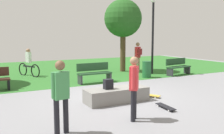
{
  "coord_description": "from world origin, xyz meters",
  "views": [
    {
      "loc": [
        -4.23,
        -7.69,
        2.14
      ],
      "look_at": [
        -0.4,
        -0.46,
        1.12
      ],
      "focal_mm": 39.54,
      "sensor_mm": 36.0,
      "label": 1
    }
  ],
  "objects_px": {
    "skateboard_by_ledge": "(165,107)",
    "trash_bin": "(147,69)",
    "backpack_on_ledge": "(108,84)",
    "lamp_post": "(153,28)",
    "park_bench_far_right": "(178,66)",
    "skateboard_spare": "(149,95)",
    "cyclist_on_bicycle": "(29,64)",
    "concrete_ledge": "(117,95)",
    "skater_performing_trick": "(134,84)",
    "pedestrian_with_backpack": "(138,54)",
    "park_bench_center_lawn": "(94,72)",
    "tree_tall_oak": "(123,19)",
    "skater_watching": "(61,92)"
  },
  "relations": [
    {
      "from": "trash_bin",
      "to": "concrete_ledge",
      "type": "bearing_deg",
      "value": -136.94
    },
    {
      "from": "skateboard_spare",
      "to": "park_bench_far_right",
      "type": "relative_size",
      "value": 0.49
    },
    {
      "from": "skater_performing_trick",
      "to": "pedestrian_with_backpack",
      "type": "xyz_separation_m",
      "value": [
        4.94,
        7.18,
        0.12
      ]
    },
    {
      "from": "lamp_post",
      "to": "trash_bin",
      "type": "relative_size",
      "value": 4.98
    },
    {
      "from": "skater_performing_trick",
      "to": "lamp_post",
      "type": "relative_size",
      "value": 0.38
    },
    {
      "from": "concrete_ledge",
      "to": "skateboard_spare",
      "type": "distance_m",
      "value": 1.36
    },
    {
      "from": "tree_tall_oak",
      "to": "skater_watching",
      "type": "bearing_deg",
      "value": -128.13
    },
    {
      "from": "skateboard_spare",
      "to": "skateboard_by_ledge",
      "type": "bearing_deg",
      "value": -107.49
    },
    {
      "from": "skateboard_by_ledge",
      "to": "trash_bin",
      "type": "bearing_deg",
      "value": 59.93
    },
    {
      "from": "skateboard_spare",
      "to": "trash_bin",
      "type": "distance_m",
      "value": 4.15
    },
    {
      "from": "skateboard_by_ledge",
      "to": "park_bench_far_right",
      "type": "height_order",
      "value": "park_bench_far_right"
    },
    {
      "from": "skateboard_spare",
      "to": "cyclist_on_bicycle",
      "type": "distance_m",
      "value": 7.4
    },
    {
      "from": "skateboard_by_ledge",
      "to": "tree_tall_oak",
      "type": "relative_size",
      "value": 0.19
    },
    {
      "from": "backpack_on_ledge",
      "to": "lamp_post",
      "type": "relative_size",
      "value": 0.08
    },
    {
      "from": "skater_performing_trick",
      "to": "park_bench_center_lawn",
      "type": "height_order",
      "value": "skater_performing_trick"
    },
    {
      "from": "cyclist_on_bicycle",
      "to": "park_bench_far_right",
      "type": "bearing_deg",
      "value": -24.62
    },
    {
      "from": "backpack_on_ledge",
      "to": "concrete_ledge",
      "type": "bearing_deg",
      "value": 178.73
    },
    {
      "from": "park_bench_far_right",
      "to": "concrete_ledge",
      "type": "bearing_deg",
      "value": -149.52
    },
    {
      "from": "skater_watching",
      "to": "trash_bin",
      "type": "xyz_separation_m",
      "value": [
        6.07,
        5.24,
        -0.52
      ]
    },
    {
      "from": "skater_performing_trick",
      "to": "trash_bin",
      "type": "relative_size",
      "value": 1.91
    },
    {
      "from": "park_bench_center_lawn",
      "to": "tree_tall_oak",
      "type": "relative_size",
      "value": 0.37
    },
    {
      "from": "backpack_on_ledge",
      "to": "park_bench_center_lawn",
      "type": "bearing_deg",
      "value": -106.45
    },
    {
      "from": "cyclist_on_bicycle",
      "to": "lamp_post",
      "type": "bearing_deg",
      "value": -21.47
    },
    {
      "from": "skateboard_by_ledge",
      "to": "tree_tall_oak",
      "type": "xyz_separation_m",
      "value": [
        2.86,
        7.4,
        3.1
      ]
    },
    {
      "from": "backpack_on_ledge",
      "to": "park_bench_center_lawn",
      "type": "height_order",
      "value": "park_bench_center_lawn"
    },
    {
      "from": "trash_bin",
      "to": "pedestrian_with_backpack",
      "type": "distance_m",
      "value": 2.21
    },
    {
      "from": "park_bench_center_lawn",
      "to": "skateboard_by_ledge",
      "type": "bearing_deg",
      "value": -87.56
    },
    {
      "from": "concrete_ledge",
      "to": "trash_bin",
      "type": "height_order",
      "value": "trash_bin"
    },
    {
      "from": "skater_watching",
      "to": "trash_bin",
      "type": "height_order",
      "value": "skater_watching"
    },
    {
      "from": "skateboard_spare",
      "to": "tree_tall_oak",
      "type": "height_order",
      "value": "tree_tall_oak"
    },
    {
      "from": "backpack_on_ledge",
      "to": "trash_bin",
      "type": "bearing_deg",
      "value": -139.23
    },
    {
      "from": "lamp_post",
      "to": "skateboard_spare",
      "type": "bearing_deg",
      "value": -128.07
    },
    {
      "from": "skater_performing_trick",
      "to": "park_bench_far_right",
      "type": "bearing_deg",
      "value": 39.55
    },
    {
      "from": "skater_performing_trick",
      "to": "skateboard_spare",
      "type": "relative_size",
      "value": 2.03
    },
    {
      "from": "skateboard_by_ledge",
      "to": "trash_bin",
      "type": "xyz_separation_m",
      "value": [
        2.79,
        4.81,
        0.36
      ]
    },
    {
      "from": "tree_tall_oak",
      "to": "park_bench_center_lawn",
      "type": "bearing_deg",
      "value": -139.47
    },
    {
      "from": "trash_bin",
      "to": "pedestrian_with_backpack",
      "type": "bearing_deg",
      "value": 68.72
    },
    {
      "from": "park_bench_far_right",
      "to": "trash_bin",
      "type": "bearing_deg",
      "value": 178.45
    },
    {
      "from": "concrete_ledge",
      "to": "tree_tall_oak",
      "type": "relative_size",
      "value": 0.48
    },
    {
      "from": "skateboard_spare",
      "to": "cyclist_on_bicycle",
      "type": "bearing_deg",
      "value": 113.9
    },
    {
      "from": "park_bench_center_lawn",
      "to": "park_bench_far_right",
      "type": "bearing_deg",
      "value": -0.23
    },
    {
      "from": "skateboard_by_ledge",
      "to": "pedestrian_with_backpack",
      "type": "bearing_deg",
      "value": 62.35
    },
    {
      "from": "skateboard_spare",
      "to": "park_bench_far_right",
      "type": "bearing_deg",
      "value": 37.21
    },
    {
      "from": "concrete_ledge",
      "to": "skateboard_by_ledge",
      "type": "distance_m",
      "value": 1.64
    },
    {
      "from": "pedestrian_with_backpack",
      "to": "lamp_post",
      "type": "bearing_deg",
      "value": -78.61
    },
    {
      "from": "concrete_ledge",
      "to": "park_bench_center_lawn",
      "type": "bearing_deg",
      "value": 78.37
    },
    {
      "from": "skateboard_by_ledge",
      "to": "lamp_post",
      "type": "relative_size",
      "value": 0.19
    },
    {
      "from": "backpack_on_ledge",
      "to": "cyclist_on_bicycle",
      "type": "bearing_deg",
      "value": -78.82
    },
    {
      "from": "skateboard_by_ledge",
      "to": "cyclist_on_bicycle",
      "type": "relative_size",
      "value": 0.49
    },
    {
      "from": "skateboard_by_ledge",
      "to": "backpack_on_ledge",
      "type": "bearing_deg",
      "value": 131.51
    }
  ]
}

